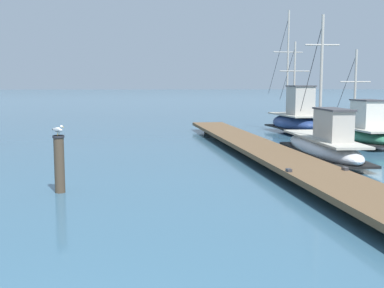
{
  "coord_description": "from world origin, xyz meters",
  "views": [
    {
      "loc": [
        1.31,
        -3.76,
        2.83
      ],
      "look_at": [
        2.07,
        7.6,
        1.4
      ],
      "focal_mm": 46.05,
      "sensor_mm": 36.0,
      "label": 1
    }
  ],
  "objects_px": {
    "fishing_boat_4": "(296,119)",
    "mooring_piling": "(59,163)",
    "fishing_boat_0": "(358,131)",
    "perched_seagull": "(58,129)",
    "fishing_boat_1": "(324,144)"
  },
  "relations": [
    {
      "from": "fishing_boat_0",
      "to": "mooring_piling",
      "type": "bearing_deg",
      "value": -141.44
    },
    {
      "from": "fishing_boat_1",
      "to": "fishing_boat_4",
      "type": "xyz_separation_m",
      "value": [
        1.64,
        9.52,
        0.23
      ]
    },
    {
      "from": "fishing_boat_1",
      "to": "mooring_piling",
      "type": "height_order",
      "value": "fishing_boat_1"
    },
    {
      "from": "fishing_boat_0",
      "to": "fishing_boat_4",
      "type": "height_order",
      "value": "fishing_boat_4"
    },
    {
      "from": "fishing_boat_4",
      "to": "perched_seagull",
      "type": "bearing_deg",
      "value": -125.44
    },
    {
      "from": "fishing_boat_1",
      "to": "perched_seagull",
      "type": "xyz_separation_m",
      "value": [
        -8.59,
        -4.85,
        1.06
      ]
    },
    {
      "from": "perched_seagull",
      "to": "mooring_piling",
      "type": "bearing_deg",
      "value": -34.03
    },
    {
      "from": "fishing_boat_0",
      "to": "perched_seagull",
      "type": "bearing_deg",
      "value": -141.46
    },
    {
      "from": "fishing_boat_1",
      "to": "perched_seagull",
      "type": "bearing_deg",
      "value": -150.56
    },
    {
      "from": "fishing_boat_4",
      "to": "perched_seagull",
      "type": "xyz_separation_m",
      "value": [
        -10.23,
        -14.37,
        0.83
      ]
    },
    {
      "from": "fishing_boat_0",
      "to": "fishing_boat_4",
      "type": "relative_size",
      "value": 0.86
    },
    {
      "from": "fishing_boat_1",
      "to": "mooring_piling",
      "type": "xyz_separation_m",
      "value": [
        -8.59,
        -4.85,
        0.2
      ]
    },
    {
      "from": "fishing_boat_4",
      "to": "mooring_piling",
      "type": "xyz_separation_m",
      "value": [
        -10.22,
        -14.37,
        -0.03
      ]
    },
    {
      "from": "mooring_piling",
      "to": "fishing_boat_1",
      "type": "bearing_deg",
      "value": 29.47
    },
    {
      "from": "fishing_boat_0",
      "to": "mooring_piling",
      "type": "distance_m",
      "value": 14.99
    }
  ]
}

